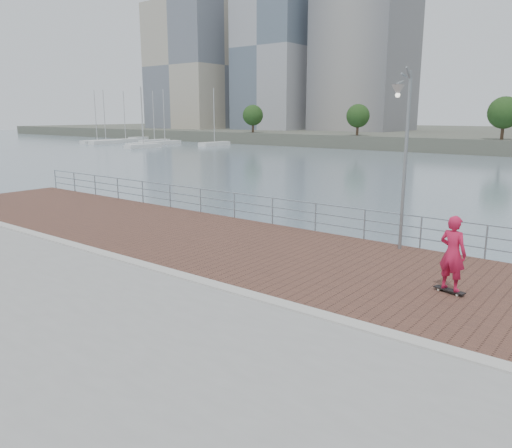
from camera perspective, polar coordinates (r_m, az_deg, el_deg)
The scene contains 9 objects.
water at distance 14.20m, azimuth -5.17°, elevation -14.52°, with size 400.00×400.00×0.00m, color slate.
seawall at distance 11.12m, azimuth -24.20°, elevation -17.98°, with size 40.00×24.00×2.00m, color gray.
brick_lane at distance 16.08m, azimuth 3.54°, elevation -3.52°, with size 40.00×6.80×0.02m, color brown.
curb at distance 13.41m, azimuth -5.34°, elevation -6.76°, with size 40.00×0.40×0.06m, color #B7B5AD.
guardrail at distance 18.74m, azimuth 9.51°, elevation 0.77°, with size 39.06×0.06×1.13m.
street_lamp at distance 16.44m, azimuth 16.37°, elevation 10.32°, with size 0.41×1.18×5.57m.
skateboard at distance 13.59m, azimuth 21.23°, elevation -7.06°, with size 0.82×0.38×0.09m.
skateboarder at distance 13.31m, azimuth 21.56°, elevation -3.12°, with size 0.70×0.46×1.91m, color #C81A43.
marina at distance 113.96m, azimuth -12.79°, elevation 9.19°, with size 32.85×27.76×11.55m.
Camera 1 is at (8.78, -9.13, 4.43)m, focal length 35.00 mm.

